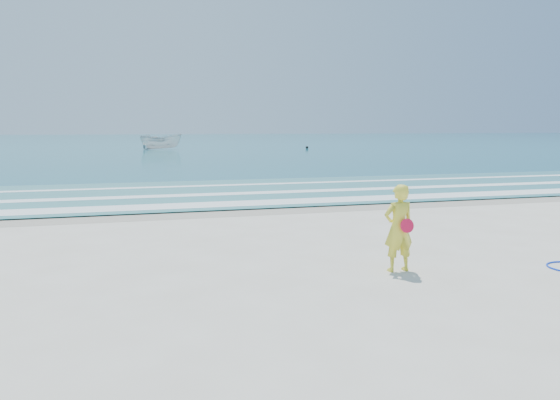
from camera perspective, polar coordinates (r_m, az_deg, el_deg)
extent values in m
plane|color=silver|center=(9.74, 7.68, -8.84)|extent=(400.00, 400.00, 0.00)
cube|color=#B2A893|center=(18.15, -3.85, -1.08)|extent=(400.00, 2.40, 0.00)
cube|color=#19727F|center=(113.62, -14.30, 6.03)|extent=(400.00, 190.00, 0.04)
cube|color=#59B7AD|center=(23.01, -6.51, 0.84)|extent=(400.00, 10.00, 0.01)
cube|color=white|center=(19.40, -4.67, -0.37)|extent=(400.00, 1.40, 0.01)
cube|color=white|center=(22.22, -6.16, 0.63)|extent=(400.00, 0.90, 0.01)
cube|color=white|center=(25.46, -7.46, 1.50)|extent=(400.00, 0.60, 0.01)
imported|color=silver|center=(67.56, -12.31, 5.98)|extent=(5.01, 2.11, 1.90)
sphere|color=black|center=(68.01, 2.84, 5.50)|extent=(0.36, 0.36, 0.36)
imported|color=yellow|center=(10.64, 12.28, -2.88)|extent=(0.63, 0.43, 1.68)
cylinder|color=red|center=(10.51, 13.14, -2.63)|extent=(0.27, 0.08, 0.27)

